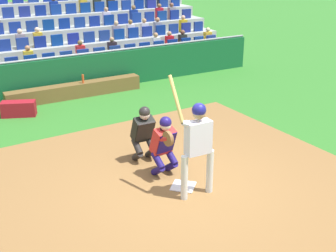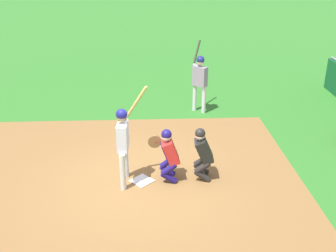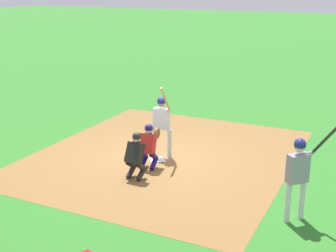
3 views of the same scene
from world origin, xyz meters
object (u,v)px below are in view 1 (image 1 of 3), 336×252
(batter_at_plate, at_px, (197,139))
(dugout_bench, at_px, (76,90))
(home_plate_marker, at_px, (183,186))
(water_bottle_on_bench, at_px, (83,79))
(equipment_duffel_bag, at_px, (19,109))
(catcher_crouching, at_px, (164,143))
(home_plate_umpire, at_px, (144,131))

(batter_at_plate, xyz_separation_m, dugout_bench, (0.03, -6.81, -0.93))
(home_plate_marker, relative_size, batter_at_plate, 0.20)
(water_bottle_on_bench, bearing_deg, equipment_duffel_bag, 19.16)
(catcher_crouching, xyz_separation_m, home_plate_umpire, (0.06, -0.79, -0.02))
(water_bottle_on_bench, xyz_separation_m, equipment_duffel_bag, (2.15, 0.75, -0.37))
(home_plate_marker, distance_m, water_bottle_on_bench, 6.37)
(dugout_bench, xyz_separation_m, equipment_duffel_bag, (1.91, 0.83, -0.01))
(catcher_crouching, bearing_deg, home_plate_umpire, -85.65)
(water_bottle_on_bench, bearing_deg, dugout_bench, -19.86)
(catcher_crouching, xyz_separation_m, dugout_bench, (-0.10, -5.82, -0.50))
(home_plate_umpire, distance_m, equipment_duffel_bag, 4.58)
(home_plate_umpire, bearing_deg, equipment_duffel_bag, -67.35)
(batter_at_plate, xyz_separation_m, catcher_crouching, (0.13, -0.98, -0.42))
(catcher_crouching, xyz_separation_m, water_bottle_on_bench, (-0.33, -5.74, -0.15))
(catcher_crouching, height_order, dugout_bench, catcher_crouching)
(batter_at_plate, bearing_deg, equipment_duffel_bag, -72.01)
(equipment_duffel_bag, bearing_deg, home_plate_marker, 131.05)
(home_plate_marker, xyz_separation_m, equipment_duffel_bag, (1.89, -5.60, 0.19))
(dugout_bench, distance_m, water_bottle_on_bench, 0.44)
(catcher_crouching, height_order, equipment_duffel_bag, catcher_crouching)
(home_plate_marker, distance_m, catcher_crouching, 0.93)
(catcher_crouching, xyz_separation_m, equipment_duffel_bag, (1.81, -4.99, -0.51))
(equipment_duffel_bag, bearing_deg, home_plate_umpire, 135.01)
(home_plate_marker, bearing_deg, dugout_bench, -90.15)
(home_plate_umpire, bearing_deg, dugout_bench, -91.81)
(batter_at_plate, bearing_deg, catcher_crouching, -82.55)
(home_plate_marker, bearing_deg, equipment_duffel_bag, -71.31)
(batter_at_plate, distance_m, dugout_bench, 6.87)
(catcher_crouching, bearing_deg, home_plate_marker, 97.66)
(batter_at_plate, height_order, home_plate_umpire, batter_at_plate)
(home_plate_umpire, relative_size, equipment_duffel_bag, 1.41)
(batter_at_plate, relative_size, home_plate_umpire, 1.75)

